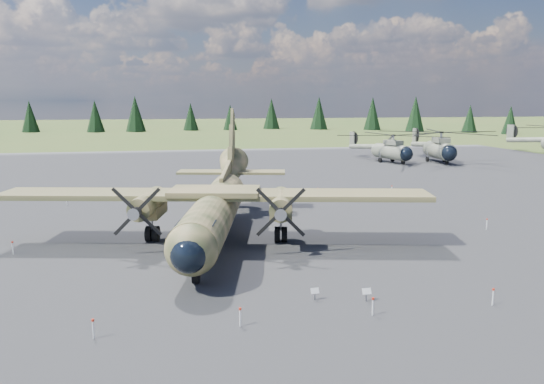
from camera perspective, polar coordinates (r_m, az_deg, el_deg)
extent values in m
plane|color=#485124|center=(36.63, -0.15, -5.29)|extent=(500.00, 500.00, 0.00)
cube|color=#55565A|center=(46.22, -2.56, -2.11)|extent=(120.00, 120.00, 0.04)
cylinder|color=#343D21|center=(35.17, -6.24, -2.21)|extent=(6.50, 17.79, 2.74)
sphere|color=#343D21|center=(26.72, -8.66, -6.14)|extent=(3.20, 3.20, 2.68)
sphere|color=black|center=(26.22, -8.86, -6.56)|extent=(2.35, 2.35, 1.97)
cube|color=black|center=(28.03, -8.16, -3.82)|extent=(2.25, 1.95, 0.54)
cone|color=#343D21|center=(46.30, -4.44, 2.01)|extent=(4.08, 7.15, 4.12)
cube|color=#ABAEB1|center=(36.37, -6.01, -3.62)|extent=(3.09, 6.13, 0.49)
cube|color=#2E381D|center=(35.43, -6.17, -0.27)|extent=(28.42, 9.41, 0.34)
cube|color=#343D21|center=(35.40, -6.18, 0.07)|extent=(6.50, 4.71, 0.34)
cylinder|color=#343D21|center=(36.08, -13.17, -1.16)|extent=(2.54, 5.28, 1.47)
cube|color=#343D21|center=(36.94, -12.83, -1.90)|extent=(2.16, 3.57, 0.78)
cone|color=gray|center=(33.07, -14.52, -2.21)|extent=(0.92, 1.02, 0.74)
cylinder|color=black|center=(37.31, -12.73, -4.40)|extent=(1.07, 1.24, 1.08)
cylinder|color=#343D21|center=(34.95, 0.96, -1.25)|extent=(2.54, 5.28, 1.47)
cube|color=#343D21|center=(35.85, 0.97, -2.01)|extent=(2.16, 3.57, 0.78)
cone|color=gray|center=(31.84, 0.94, -2.35)|extent=(0.92, 1.02, 0.74)
cylinder|color=black|center=(36.22, 0.96, -4.58)|extent=(1.07, 1.24, 1.08)
cube|color=#343D21|center=(42.56, -4.93, 2.11)|extent=(1.87, 7.27, 1.64)
cube|color=#2E381D|center=(46.78, -4.38, 2.15)|extent=(9.64, 4.14, 0.22)
cylinder|color=gray|center=(28.11, -8.20, -7.45)|extent=(0.16, 0.16, 0.88)
cylinder|color=black|center=(28.33, -8.17, -8.82)|extent=(0.53, 0.97, 0.91)
cylinder|color=gray|center=(84.23, 12.71, 4.23)|extent=(4.06, 7.01, 2.30)
sphere|color=black|center=(81.75, 14.21, 3.98)|extent=(2.63, 2.63, 2.12)
sphere|color=gray|center=(86.78, 11.30, 4.44)|extent=(2.63, 2.63, 2.12)
cube|color=gray|center=(83.83, 12.91, 5.21)|extent=(2.33, 3.27, 0.69)
cylinder|color=gray|center=(83.78, 12.93, 5.68)|extent=(0.41, 0.41, 0.92)
cylinder|color=gray|center=(89.46, 9.92, 4.85)|extent=(2.93, 7.77, 1.32)
cube|color=gray|center=(92.13, 8.63, 5.74)|extent=(0.55, 1.30, 2.21)
cylinder|color=black|center=(92.32, 8.79, 5.74)|extent=(0.72, 2.32, 2.40)
cylinder|color=black|center=(82.29, 13.91, 3.12)|extent=(0.42, 0.67, 0.63)
cylinder|color=black|center=(84.43, 11.54, 3.38)|extent=(0.47, 0.78, 0.74)
cylinder|color=gray|center=(84.37, 11.56, 3.70)|extent=(0.16, 0.16, 1.34)
cylinder|color=black|center=(86.01, 12.84, 3.44)|extent=(0.47, 0.78, 0.74)
cylinder|color=gray|center=(85.96, 12.85, 3.76)|extent=(0.16, 0.16, 1.34)
cylinder|color=gray|center=(86.35, 17.56, 4.27)|extent=(3.38, 7.60, 2.55)
sphere|color=black|center=(82.98, 18.51, 3.98)|extent=(2.60, 2.60, 2.35)
sphere|color=gray|center=(89.75, 16.67, 4.51)|extent=(2.60, 2.60, 2.35)
cube|color=gray|center=(85.84, 17.72, 5.33)|extent=(2.10, 3.44, 0.77)
cylinder|color=gray|center=(85.79, 17.75, 5.84)|extent=(0.41, 0.41, 1.02)
cylinder|color=gray|center=(93.28, 15.83, 4.96)|extent=(1.85, 8.76, 1.46)
cube|color=gray|center=(96.77, 15.07, 5.91)|extent=(0.39, 1.45, 2.45)
cylinder|color=black|center=(96.90, 15.27, 5.91)|extent=(0.36, 2.64, 2.66)
cylinder|color=black|center=(83.68, 18.30, 3.05)|extent=(0.36, 0.72, 0.69)
cylinder|color=black|center=(87.12, 16.37, 3.40)|extent=(0.40, 0.85, 0.82)
cylinder|color=gray|center=(87.06, 16.38, 3.75)|extent=(0.16, 0.16, 1.48)
cylinder|color=black|center=(88.15, 18.04, 3.38)|extent=(0.40, 0.85, 0.82)
cylinder|color=gray|center=(88.09, 18.06, 3.73)|extent=(0.16, 0.16, 1.48)
cylinder|color=gray|center=(109.45, 25.87, 5.07)|extent=(3.36, 9.06, 1.54)
cube|color=gray|center=(111.84, 24.28, 5.96)|extent=(0.64, 1.51, 2.58)
cylinder|color=black|center=(112.13, 24.40, 5.96)|extent=(0.82, 2.70, 2.79)
cube|color=gray|center=(26.19, 4.61, -11.00)|extent=(0.08, 0.08, 0.49)
cube|color=silver|center=(26.07, 4.64, -10.55)|extent=(0.41, 0.20, 0.28)
cube|color=gray|center=(26.35, 10.10, -10.96)|extent=(0.08, 0.08, 0.53)
cube|color=silver|center=(26.22, 10.16, -10.47)|extent=(0.43, 0.19, 0.30)
cylinder|color=silver|center=(23.29, -18.67, -13.84)|extent=(0.07, 0.07, 0.80)
cylinder|color=#AD2412|center=(23.14, -18.72, -12.93)|extent=(0.12, 0.12, 0.10)
cylinder|color=silver|center=(23.26, -3.44, -13.35)|extent=(0.07, 0.07, 0.80)
cylinder|color=#AD2412|center=(23.11, -3.45, -12.44)|extent=(0.12, 0.12, 0.10)
cylinder|color=silver|center=(24.73, 10.79, -12.06)|extent=(0.07, 0.07, 0.80)
cylinder|color=#AD2412|center=(24.58, 10.82, -11.20)|extent=(0.12, 0.12, 0.10)
cylinder|color=silver|center=(27.46, 22.67, -10.42)|extent=(0.07, 0.07, 0.80)
cylinder|color=#AD2412|center=(27.33, 22.72, -9.63)|extent=(0.12, 0.12, 0.10)
cylinder|color=silver|center=(52.31, -21.22, -0.93)|extent=(0.07, 0.07, 0.80)
cylinder|color=#AD2412|center=(52.25, -21.25, -0.49)|extent=(0.12, 0.12, 0.10)
cylinder|color=silver|center=(51.52, -12.43, -0.64)|extent=(0.07, 0.07, 0.80)
cylinder|color=#AD2412|center=(51.45, -12.44, -0.20)|extent=(0.12, 0.12, 0.10)
cylinder|color=silver|center=(51.97, -3.58, -0.34)|extent=(0.07, 0.07, 0.80)
cylinder|color=#AD2412|center=(51.90, -3.58, 0.10)|extent=(0.12, 0.12, 0.10)
cylinder|color=silver|center=(53.62, 4.92, -0.04)|extent=(0.07, 0.07, 0.80)
cylinder|color=#AD2412|center=(53.55, 4.93, 0.38)|extent=(0.12, 0.12, 0.10)
cylinder|color=silver|center=(56.36, 12.75, 0.23)|extent=(0.07, 0.07, 0.80)
cylinder|color=#AD2412|center=(56.30, 12.77, 0.63)|extent=(0.12, 0.12, 0.10)
cylinder|color=silver|center=(37.15, -26.10, -5.46)|extent=(0.07, 0.07, 0.80)
cylinder|color=#AD2412|center=(37.05, -26.15, -4.86)|extent=(0.12, 0.12, 0.10)
cylinder|color=silver|center=(42.82, 22.10, -3.25)|extent=(0.07, 0.07, 0.80)
cylinder|color=#AD2412|center=(42.74, 22.13, -2.73)|extent=(0.12, 0.12, 0.10)
cone|color=black|center=(168.17, 24.24, 7.09)|extent=(4.56, 4.56, 8.13)
cone|color=black|center=(173.00, 20.50, 7.42)|extent=(4.67, 4.67, 8.35)
cone|color=black|center=(173.03, 15.15, 8.13)|extent=(6.15, 6.15, 10.98)
cone|color=black|center=(180.21, 10.75, 8.32)|extent=(6.04, 6.04, 10.78)
cone|color=black|center=(180.58, 5.06, 8.48)|extent=(6.12, 6.12, 10.92)
cone|color=black|center=(182.85, -0.06, 8.44)|extent=(5.78, 5.78, 10.31)
cone|color=black|center=(176.79, -4.52, 8.04)|extent=(4.66, 4.66, 8.33)
cone|color=black|center=(175.20, -8.74, 8.03)|extent=(4.97, 4.97, 8.87)
cone|color=black|center=(171.62, -14.49, 8.15)|extent=(6.15, 6.15, 10.98)
cone|color=black|center=(172.56, -18.49, 7.76)|extent=(5.45, 5.45, 9.72)
cone|color=black|center=(179.64, -24.60, 7.42)|extent=(5.37, 5.37, 9.58)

